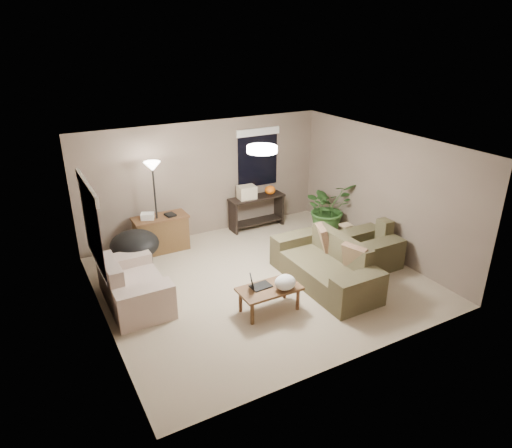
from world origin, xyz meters
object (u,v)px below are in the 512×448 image
loveseat (133,287)px  desk (161,233)px  floor_lamp (153,178)px  armchair (369,250)px  coffee_table (269,291)px  papasan_chair (135,249)px  houseplant (328,213)px  cat_scratching_post (345,237)px  main_sofa (326,268)px  console_table (257,209)px

loveseat → desk: (1.05, 1.70, 0.08)m
desk → floor_lamp: floor_lamp is taller
armchair → floor_lamp: 4.40m
coffee_table → papasan_chair: 2.81m
loveseat → coffee_table: loveseat is taller
loveseat → coffee_table: (1.87, -1.28, 0.06)m
papasan_chair → loveseat: bearing=-107.9°
papasan_chair → coffee_table: bearing=-57.2°
houseplant → cat_scratching_post: (-0.11, -0.77, -0.25)m
armchair → desk: armchair is taller
desk → armchair: bearing=-37.0°
desk → cat_scratching_post: bearing=-26.1°
desk → cat_scratching_post: desk is taller
desk → papasan_chair: bearing=-138.6°
houseplant → floor_lamp: bearing=166.7°
loveseat → desk: bearing=58.3°
main_sofa → loveseat: 3.36m
main_sofa → coffee_table: (-1.34, -0.28, 0.06)m
loveseat → houseplant: houseplant is taller
desk → console_table: 2.30m
armchair → papasan_chair: bearing=154.9°
papasan_chair → cat_scratching_post: papasan_chair is taller
main_sofa → floor_lamp: bearing=130.3°
coffee_table → desk: bearing=105.4°
desk → houseplant: (3.54, -0.91, 0.09)m
loveseat → armchair: size_ratio=1.60×
console_table → main_sofa: bearing=-92.8°
armchair → coffee_table: (-2.51, -0.47, 0.06)m
armchair → floor_lamp: floor_lamp is taller
cat_scratching_post → papasan_chair: bearing=165.6°
armchair → houseplant: bearing=82.5°
armchair → desk: (-3.33, 2.51, 0.08)m
desk → houseplant: houseplant is taller
main_sofa → cat_scratching_post: size_ratio=4.40×
coffee_table → houseplant: 3.42m
loveseat → papasan_chair: loveseat is taller
cat_scratching_post → houseplant: bearing=81.6°
loveseat → papasan_chair: bearing=72.1°
armchair → cat_scratching_post: (0.10, 0.83, -0.08)m
main_sofa → desk: (-2.16, 2.69, 0.08)m
armchair → coffee_table: armchair is taller
houseplant → desk: bearing=165.6°
houseplant → loveseat: bearing=-170.2°
desk → houseplant: 3.65m
console_table → papasan_chair: 3.08m
desk → cat_scratching_post: 3.82m
main_sofa → coffee_table: 1.37m
coffee_table → loveseat: bearing=145.6°
armchair → desk: 4.17m
desk → papasan_chair: papasan_chair is taller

